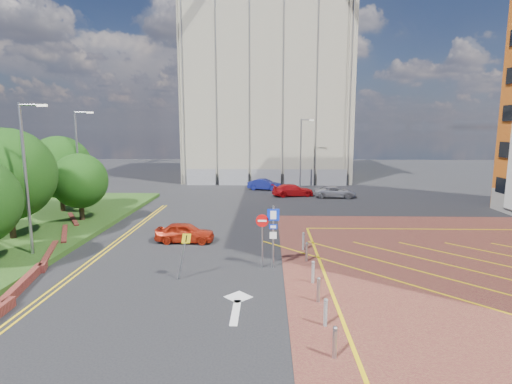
{
  "coord_description": "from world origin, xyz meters",
  "views": [
    {
      "loc": [
        0.22,
        -18.4,
        7.05
      ],
      "look_at": [
        -0.48,
        4.98,
        3.25
      ],
      "focal_mm": 28.0,
      "sensor_mm": 36.0,
      "label": 1
    }
  ],
  "objects_px": {
    "sign_cluster": "(269,230)",
    "car_blue_back": "(265,185)",
    "warning_sign": "(184,250)",
    "car_silver_back": "(335,192)",
    "lamp_left_near": "(27,173)",
    "car_red_left": "(185,232)",
    "lamp_back": "(301,151)",
    "car_red_back": "(293,190)",
    "lamp_left_far": "(79,159)",
    "tree_b": "(7,175)",
    "tree_c": "(80,181)",
    "tree_d": "(60,167)"
  },
  "relations": [
    {
      "from": "tree_d",
      "to": "car_silver_back",
      "type": "bearing_deg",
      "value": 20.36
    },
    {
      "from": "sign_cluster",
      "to": "warning_sign",
      "type": "xyz_separation_m",
      "value": [
        -3.95,
        -1.73,
        -0.52
      ]
    },
    {
      "from": "warning_sign",
      "to": "car_red_left",
      "type": "bearing_deg",
      "value": 101.38
    },
    {
      "from": "tree_b",
      "to": "car_silver_back",
      "type": "xyz_separation_m",
      "value": [
        22.54,
        16.73,
        -3.66
      ]
    },
    {
      "from": "lamp_back",
      "to": "car_red_back",
      "type": "distance_m",
      "value": 6.86
    },
    {
      "from": "tree_c",
      "to": "lamp_back",
      "type": "relative_size",
      "value": 0.61
    },
    {
      "from": "lamp_left_far",
      "to": "car_silver_back",
      "type": "height_order",
      "value": "lamp_left_far"
    },
    {
      "from": "warning_sign",
      "to": "car_red_left",
      "type": "height_order",
      "value": "warning_sign"
    },
    {
      "from": "lamp_left_near",
      "to": "car_red_left",
      "type": "relative_size",
      "value": 2.21
    },
    {
      "from": "lamp_back",
      "to": "car_silver_back",
      "type": "height_order",
      "value": "lamp_back"
    },
    {
      "from": "warning_sign",
      "to": "lamp_left_near",
      "type": "bearing_deg",
      "value": 162.59
    },
    {
      "from": "car_red_left",
      "to": "car_silver_back",
      "type": "distance_m",
      "value": 20.21
    },
    {
      "from": "lamp_left_near",
      "to": "car_red_left",
      "type": "bearing_deg",
      "value": 24.42
    },
    {
      "from": "lamp_back",
      "to": "warning_sign",
      "type": "relative_size",
      "value": 3.55
    },
    {
      "from": "sign_cluster",
      "to": "car_blue_back",
      "type": "bearing_deg",
      "value": 90.98
    },
    {
      "from": "tree_d",
      "to": "lamp_left_far",
      "type": "xyz_separation_m",
      "value": [
        2.08,
        -1.0,
        0.79
      ]
    },
    {
      "from": "lamp_back",
      "to": "warning_sign",
      "type": "bearing_deg",
      "value": -105.06
    },
    {
      "from": "warning_sign",
      "to": "car_silver_back",
      "type": "relative_size",
      "value": 0.54
    },
    {
      "from": "lamp_left_near",
      "to": "warning_sign",
      "type": "distance_m",
      "value": 9.74
    },
    {
      "from": "tree_b",
      "to": "car_red_back",
      "type": "xyz_separation_m",
      "value": [
        18.31,
        17.39,
        -3.61
      ]
    },
    {
      "from": "lamp_left_near",
      "to": "warning_sign",
      "type": "bearing_deg",
      "value": -17.41
    },
    {
      "from": "tree_b",
      "to": "lamp_left_near",
      "type": "xyz_separation_m",
      "value": [
        3.08,
        -3.0,
        0.42
      ]
    },
    {
      "from": "lamp_left_near",
      "to": "lamp_back",
      "type": "distance_m",
      "value": 30.8
    },
    {
      "from": "tree_b",
      "to": "lamp_left_far",
      "type": "height_order",
      "value": "lamp_left_far"
    },
    {
      "from": "lamp_left_far",
      "to": "car_red_left",
      "type": "relative_size",
      "value": 2.21
    },
    {
      "from": "tree_d",
      "to": "lamp_left_far",
      "type": "distance_m",
      "value": 2.44
    },
    {
      "from": "tree_b",
      "to": "tree_d",
      "type": "bearing_deg",
      "value": 97.13
    },
    {
      "from": "sign_cluster",
      "to": "car_red_back",
      "type": "bearing_deg",
      "value": 83.31
    },
    {
      "from": "car_red_left",
      "to": "car_silver_back",
      "type": "relative_size",
      "value": 0.87
    },
    {
      "from": "lamp_left_near",
      "to": "car_red_left",
      "type": "height_order",
      "value": "lamp_left_near"
    },
    {
      "from": "lamp_left_near",
      "to": "warning_sign",
      "type": "relative_size",
      "value": 3.55
    },
    {
      "from": "warning_sign",
      "to": "lamp_back",
      "type": "bearing_deg",
      "value": 74.94
    },
    {
      "from": "tree_c",
      "to": "car_silver_back",
      "type": "xyz_separation_m",
      "value": [
        20.54,
        11.73,
        -2.61
      ]
    },
    {
      "from": "car_silver_back",
      "to": "car_red_left",
      "type": "bearing_deg",
      "value": 145.65
    },
    {
      "from": "warning_sign",
      "to": "sign_cluster",
      "type": "bearing_deg",
      "value": 23.7
    },
    {
      "from": "tree_d",
      "to": "sign_cluster",
      "type": "height_order",
      "value": "tree_d"
    },
    {
      "from": "lamp_back",
      "to": "car_silver_back",
      "type": "xyz_separation_m",
      "value": [
        2.96,
        -6.27,
        -3.78
      ]
    },
    {
      "from": "lamp_back",
      "to": "car_blue_back",
      "type": "distance_m",
      "value": 5.86
    },
    {
      "from": "tree_b",
      "to": "sign_cluster",
      "type": "height_order",
      "value": "tree_b"
    },
    {
      "from": "lamp_left_near",
      "to": "car_silver_back",
      "type": "height_order",
      "value": "lamp_left_near"
    },
    {
      "from": "warning_sign",
      "to": "car_silver_back",
      "type": "bearing_deg",
      "value": 64.57
    },
    {
      "from": "lamp_left_far",
      "to": "car_silver_back",
      "type": "xyz_separation_m",
      "value": [
        21.46,
        9.73,
        -4.08
      ]
    },
    {
      "from": "lamp_left_far",
      "to": "car_blue_back",
      "type": "distance_m",
      "value": 20.67
    },
    {
      "from": "tree_b",
      "to": "lamp_back",
      "type": "relative_size",
      "value": 0.84
    },
    {
      "from": "tree_d",
      "to": "sign_cluster",
      "type": "bearing_deg",
      "value": -35.58
    },
    {
      "from": "tree_c",
      "to": "sign_cluster",
      "type": "xyz_separation_m",
      "value": [
        13.8,
        -9.02,
        -1.24
      ]
    },
    {
      "from": "tree_b",
      "to": "car_red_back",
      "type": "height_order",
      "value": "tree_b"
    },
    {
      "from": "tree_b",
      "to": "sign_cluster",
      "type": "xyz_separation_m",
      "value": [
        15.8,
        -4.02,
        -2.28
      ]
    },
    {
      "from": "lamp_left_near",
      "to": "sign_cluster",
      "type": "bearing_deg",
      "value": -4.56
    },
    {
      "from": "tree_d",
      "to": "lamp_left_far",
      "type": "bearing_deg",
      "value": -25.68
    }
  ]
}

